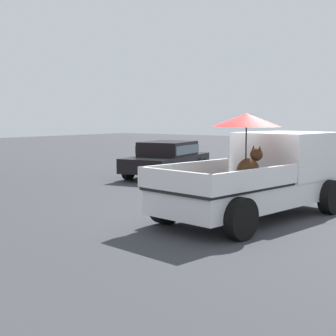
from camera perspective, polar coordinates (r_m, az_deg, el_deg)
The scene contains 3 objects.
ground_plane at distance 11.31m, azimuth 9.65°, elevation -5.74°, with size 80.00×80.00×0.00m, color #38383D.
pickup_truck_main at distance 11.51m, azimuth 11.10°, elevation -0.57°, with size 5.26×2.83×2.35m.
parked_sedan_near at distance 18.65m, azimuth -0.10°, elevation 1.26°, with size 4.56×2.59×1.33m.
Camera 1 is at (-9.85, -5.07, 2.29)m, focal length 52.93 mm.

